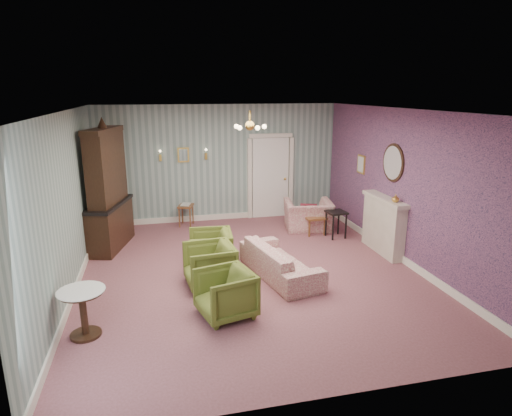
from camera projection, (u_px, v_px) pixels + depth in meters
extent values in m
plane|color=#8B5059|center=(250.00, 272.00, 8.01)|extent=(7.00, 7.00, 0.00)
plane|color=white|center=(250.00, 110.00, 7.25)|extent=(7.00, 7.00, 0.00)
plane|color=slate|center=(220.00, 163.00, 10.92)|extent=(6.00, 0.00, 6.00)
plane|color=slate|center=(326.00, 275.00, 4.34)|extent=(6.00, 0.00, 6.00)
plane|color=slate|center=(67.00, 205.00, 6.97)|extent=(0.00, 7.00, 7.00)
plane|color=slate|center=(404.00, 187.00, 8.29)|extent=(0.00, 7.00, 7.00)
plane|color=#B0587E|center=(403.00, 187.00, 8.29)|extent=(0.00, 7.00, 7.00)
imported|color=#596523|center=(225.00, 292.00, 6.36)|extent=(0.87, 0.91, 0.78)
imported|color=#596523|center=(210.00, 263.00, 7.35)|extent=(0.81, 0.86, 0.81)
imported|color=#596523|center=(210.00, 248.00, 8.10)|extent=(0.79, 0.83, 0.80)
imported|color=#9C3F51|center=(280.00, 255.00, 7.76)|extent=(0.95, 2.03, 0.76)
imported|color=#9C3F51|center=(308.00, 210.00, 10.32)|extent=(1.18, 0.87, 0.94)
imported|color=gold|center=(395.00, 198.00, 8.31)|extent=(0.15, 0.15, 0.15)
cube|color=maroon|center=(308.00, 212.00, 10.17)|extent=(0.41, 0.28, 0.39)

